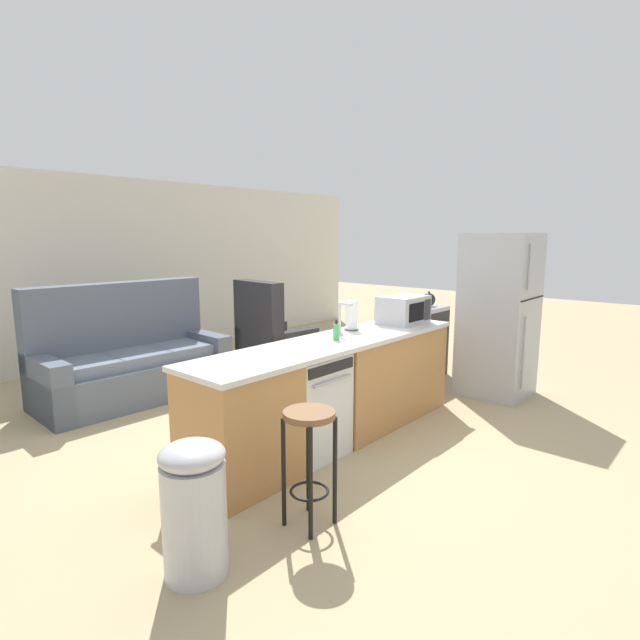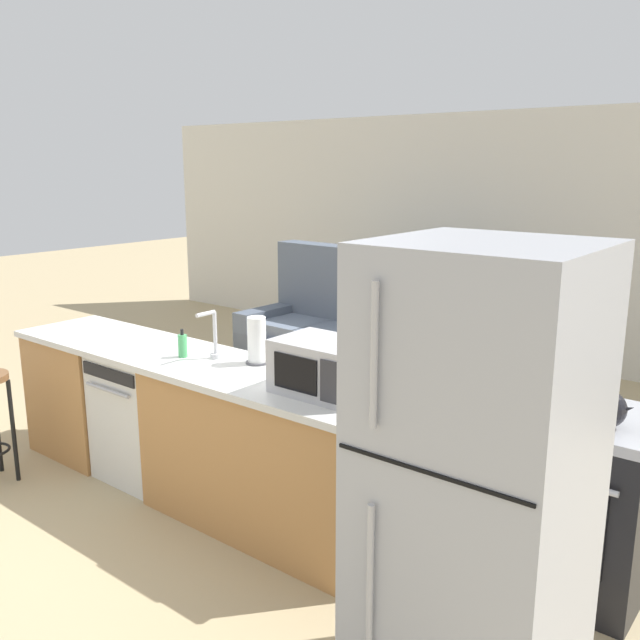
# 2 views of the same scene
# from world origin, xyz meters

# --- Properties ---
(ground_plane) EXTENTS (24.00, 24.00, 0.00)m
(ground_plane) POSITION_xyz_m (0.00, 0.00, 0.00)
(ground_plane) COLOR tan
(wall_back) EXTENTS (10.00, 0.06, 2.60)m
(wall_back) POSITION_xyz_m (0.30, 4.20, 1.30)
(wall_back) COLOR silver
(wall_back) RESTS_ON ground_plane
(kitchen_counter) EXTENTS (2.94, 0.66, 0.90)m
(kitchen_counter) POSITION_xyz_m (0.24, 0.00, 0.42)
(kitchen_counter) COLOR #B77F47
(kitchen_counter) RESTS_ON ground_plane
(dishwasher) EXTENTS (0.58, 0.61, 0.84)m
(dishwasher) POSITION_xyz_m (-0.25, -0.00, 0.42)
(dishwasher) COLOR silver
(dishwasher) RESTS_ON ground_plane
(stove_range) EXTENTS (0.76, 0.68, 0.90)m
(stove_range) POSITION_xyz_m (2.35, 0.55, 0.45)
(stove_range) COLOR black
(stove_range) RESTS_ON ground_plane
(refrigerator) EXTENTS (0.72, 0.73, 1.81)m
(refrigerator) POSITION_xyz_m (2.35, -0.55, 0.91)
(refrigerator) COLOR #A8AAB2
(refrigerator) RESTS_ON ground_plane
(microwave) EXTENTS (0.50, 0.37, 0.28)m
(microwave) POSITION_xyz_m (1.24, -0.00, 1.04)
(microwave) COLOR #B7B7BC
(microwave) RESTS_ON kitchen_counter
(sink_faucet) EXTENTS (0.07, 0.18, 0.30)m
(sink_faucet) POSITION_xyz_m (0.32, 0.07, 1.03)
(sink_faucet) COLOR silver
(sink_faucet) RESTS_ON kitchen_counter
(paper_towel_roll) EXTENTS (0.14, 0.14, 0.28)m
(paper_towel_roll) POSITION_xyz_m (0.59, 0.17, 1.04)
(paper_towel_roll) COLOR #4C4C51
(paper_towel_roll) RESTS_ON kitchen_counter
(soap_bottle) EXTENTS (0.06, 0.06, 0.18)m
(soap_bottle) POSITION_xyz_m (0.14, -0.02, 0.97)
(soap_bottle) COLOR #4CB266
(soap_bottle) RESTS_ON kitchen_counter
(kettle) EXTENTS (0.21, 0.17, 0.19)m
(kettle) POSITION_xyz_m (2.52, 0.42, 0.99)
(kettle) COLOR black
(kettle) RESTS_ON stove_range
(bar_stool) EXTENTS (0.32, 0.32, 0.74)m
(bar_stool) POSITION_xyz_m (-0.98, -0.74, 0.54)
(bar_stool) COLOR brown
(bar_stool) RESTS_ON ground_plane
(trash_bin) EXTENTS (0.35, 0.35, 0.74)m
(trash_bin) POSITION_xyz_m (-1.72, -0.59, 0.38)
(trash_bin) COLOR #B7B7BC
(trash_bin) RESTS_ON ground_plane
(couch) EXTENTS (2.03, 0.97, 1.27)m
(couch) POSITION_xyz_m (-0.45, 2.49, 0.39)
(couch) COLOR #515B6B
(couch) RESTS_ON ground_plane
(armchair) EXTENTS (0.88, 0.93, 1.20)m
(armchair) POSITION_xyz_m (1.43, 2.19, 0.35)
(armchair) COLOR #2D2D33
(armchair) RESTS_ON ground_plane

